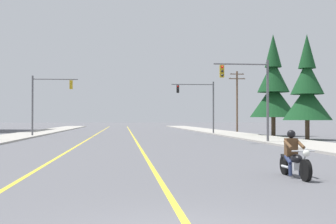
# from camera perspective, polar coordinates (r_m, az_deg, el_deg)

# --- Properties ---
(lane_stripe_center) EXTENTS (0.16, 100.00, 0.01)m
(lane_stripe_center) POSITION_cam_1_polar(r_m,az_deg,el_deg) (51.40, -4.80, -2.91)
(lane_stripe_center) COLOR yellow
(lane_stripe_center) RESTS_ON ground
(lane_stripe_left) EXTENTS (0.16, 100.00, 0.01)m
(lane_stripe_left) POSITION_cam_1_polar(r_m,az_deg,el_deg) (51.48, -9.38, -2.90)
(lane_stripe_left) COLOR yellow
(lane_stripe_left) RESTS_ON ground
(sidewalk_kerb_right) EXTENTS (4.40, 110.00, 0.14)m
(sidewalk_kerb_right) POSITION_cam_1_polar(r_m,az_deg,el_deg) (48.04, 9.04, -2.96)
(sidewalk_kerb_right) COLOR #ADA89E
(sidewalk_kerb_right) RESTS_ON ground
(sidewalk_kerb_left) EXTENTS (4.40, 110.00, 0.14)m
(sidewalk_kerb_left) POSITION_cam_1_polar(r_m,az_deg,el_deg) (47.58, -18.85, -2.94)
(sidewalk_kerb_left) COLOR #ADA89E
(sidewalk_kerb_left) RESTS_ON ground
(motorcycle_with_rider) EXTENTS (0.70, 2.19, 1.46)m
(motorcycle_with_rider) POSITION_cam_1_polar(r_m,az_deg,el_deg) (13.90, 16.28, -5.91)
(motorcycle_with_rider) COLOR black
(motorcycle_with_rider) RESTS_ON ground
(traffic_signal_near_right) EXTENTS (4.18, 0.37, 6.20)m
(traffic_signal_near_right) POSITION_cam_1_polar(r_m,az_deg,el_deg) (32.64, 11.08, 3.06)
(traffic_signal_near_right) COLOR #56565B
(traffic_signal_near_right) RESTS_ON ground
(traffic_signal_near_left) EXTENTS (4.63, 0.37, 6.20)m
(traffic_signal_near_left) POSITION_cam_1_polar(r_m,az_deg,el_deg) (45.76, -15.83, 1.98)
(traffic_signal_near_left) COLOR #56565B
(traffic_signal_near_left) RESTS_ON ground
(traffic_signal_mid_right) EXTENTS (5.05, 0.37, 6.20)m
(traffic_signal_mid_right) POSITION_cam_1_polar(r_m,az_deg,el_deg) (51.01, 4.40, 1.69)
(traffic_signal_mid_right) COLOR #56565B
(traffic_signal_mid_right) RESTS_ON ground
(utility_pole_right_far) EXTENTS (2.33, 0.26, 8.48)m
(utility_pole_right_far) POSITION_cam_1_polar(r_m,az_deg,el_deg) (61.32, 9.09, 1.72)
(utility_pole_right_far) COLOR brown
(utility_pole_right_far) RESTS_ON ground
(conifer_tree_right_verge_near) EXTENTS (4.14, 4.14, 9.11)m
(conifer_tree_right_verge_near) POSITION_cam_1_polar(r_m,az_deg,el_deg) (38.96, 17.87, 2.62)
(conifer_tree_right_verge_near) COLOR #4C3828
(conifer_tree_right_verge_near) RESTS_ON ground
(conifer_tree_right_verge_far) EXTENTS (4.84, 4.84, 10.66)m
(conifer_tree_right_verge_far) POSITION_cam_1_polar(r_m,az_deg,el_deg) (46.38, 13.71, 2.93)
(conifer_tree_right_verge_far) COLOR #4C3828
(conifer_tree_right_verge_far) RESTS_ON ground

